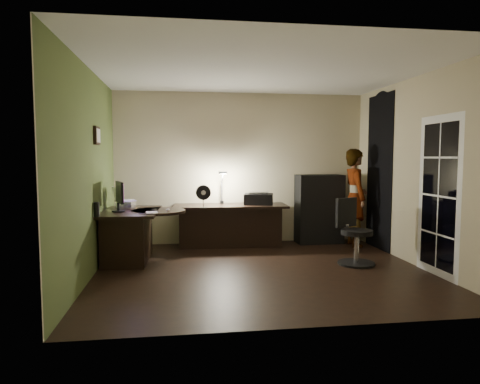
{
  "coord_description": "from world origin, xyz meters",
  "views": [
    {
      "loc": [
        -1.09,
        -5.67,
        1.56
      ],
      "look_at": [
        -0.15,
        1.05,
        1.0
      ],
      "focal_mm": 32.0,
      "sensor_mm": 36.0,
      "label": 1
    }
  ],
  "objects": [
    {
      "name": "laptop",
      "position": [
        -1.94,
        1.12,
        0.98
      ],
      "size": [
        0.4,
        0.39,
        0.22
      ],
      "primitive_type": "cube",
      "rotation": [
        0.0,
        0.0,
        0.36
      ],
      "color": "silver",
      "rests_on": "laptop_stand"
    },
    {
      "name": "desk_right",
      "position": [
        -0.24,
        1.63,
        0.37
      ],
      "size": [
        1.97,
        0.76,
        0.73
      ],
      "primitive_type": "cube",
      "rotation": [
        0.0,
        0.0,
        -0.04
      ],
      "color": "black",
      "rests_on": "floor"
    },
    {
      "name": "office_chair",
      "position": [
        1.43,
        0.14,
        0.48
      ],
      "size": [
        0.7,
        0.7,
        0.95
      ],
      "primitive_type": "cube",
      "rotation": [
        0.0,
        0.0,
        0.42
      ],
      "color": "black",
      "rests_on": "floor"
    },
    {
      "name": "green_wall_overlay",
      "position": [
        -2.24,
        0.0,
        1.35
      ],
      "size": [
        0.0,
        4.0,
        2.7
      ],
      "primitive_type": "cube",
      "color": "#495B2A",
      "rests_on": "floor"
    },
    {
      "name": "headphones",
      "position": [
        0.22,
        1.85,
        0.77
      ],
      "size": [
        0.21,
        0.11,
        0.09
      ],
      "primitive_type": "cube",
      "rotation": [
        0.0,
        0.0,
        0.14
      ],
      "color": "#1A4C8D",
      "rests_on": "desk_right"
    },
    {
      "name": "desk_fan",
      "position": [
        -0.72,
        1.31,
        0.91
      ],
      "size": [
        0.25,
        0.14,
        0.38
      ],
      "primitive_type": "cube",
      "rotation": [
        0.0,
        0.0,
        0.02
      ],
      "color": "black",
      "rests_on": "desk_right"
    },
    {
      "name": "laptop_stand",
      "position": [
        -1.94,
        1.12,
        0.82
      ],
      "size": [
        0.29,
        0.26,
        0.1
      ],
      "primitive_type": "cube",
      "rotation": [
        0.0,
        0.0,
        -0.21
      ],
      "color": "silver",
      "rests_on": "desk_left"
    },
    {
      "name": "wall_back",
      "position": [
        0.0,
        2.0,
        1.35
      ],
      "size": [
        4.5,
        0.01,
        2.7
      ],
      "primitive_type": "cube",
      "color": "#BBAE88",
      "rests_on": "floor"
    },
    {
      "name": "framed_picture",
      "position": [
        -2.22,
        0.45,
        1.85
      ],
      "size": [
        0.04,
        0.3,
        0.25
      ],
      "primitive_type": "cube",
      "color": "black",
      "rests_on": "wall_left"
    },
    {
      "name": "person",
      "position": [
        1.93,
        1.41,
        0.85
      ],
      "size": [
        0.44,
        0.63,
        1.7
      ],
      "primitive_type": "imported",
      "rotation": [
        0.0,
        0.0,
        1.52
      ],
      "color": "#D8A88C",
      "rests_on": "floor"
    },
    {
      "name": "speaker",
      "position": [
        -2.19,
        0.16,
        0.86
      ],
      "size": [
        0.09,
        0.09,
        0.19
      ],
      "primitive_type": "cylinder",
      "rotation": [
        0.0,
        0.0,
        0.3
      ],
      "color": "black",
      "rests_on": "desk_left"
    },
    {
      "name": "pen",
      "position": [
        -1.62,
        0.33,
        0.77
      ],
      "size": [
        0.11,
        0.12,
        0.01
      ],
      "primitive_type": "cube",
      "rotation": [
        0.0,
        0.0,
        0.74
      ],
      "color": "black",
      "rests_on": "desk_left"
    },
    {
      "name": "wall_right",
      "position": [
        2.25,
        0.0,
        1.35
      ],
      "size": [
        0.01,
        4.0,
        2.7
      ],
      "primitive_type": "cube",
      "color": "#BBAE88",
      "rests_on": "floor"
    },
    {
      "name": "desk_lamp",
      "position": [
        -0.37,
        1.83,
        1.03
      ],
      "size": [
        0.21,
        0.31,
        0.62
      ],
      "primitive_type": "cube",
      "rotation": [
        0.0,
        0.0,
        -0.22
      ],
      "color": "black",
      "rests_on": "desk_right"
    },
    {
      "name": "arched_doorway",
      "position": [
        2.24,
        1.15,
        1.3
      ],
      "size": [
        0.01,
        0.9,
        2.6
      ],
      "primitive_type": "cube",
      "color": "black",
      "rests_on": "floor"
    },
    {
      "name": "phone",
      "position": [
        -1.48,
        0.81,
        0.77
      ],
      "size": [
        0.09,
        0.13,
        0.01
      ],
      "primitive_type": "cube",
      "rotation": [
        0.0,
        0.0,
        -0.3
      ],
      "color": "black",
      "rests_on": "desk_left"
    },
    {
      "name": "monitor",
      "position": [
        -1.98,
        0.67,
        0.92
      ],
      "size": [
        0.23,
        0.48,
        0.32
      ],
      "primitive_type": "cube",
      "rotation": [
        0.0,
        0.0,
        0.3
      ],
      "color": "black",
      "rests_on": "desk_left"
    },
    {
      "name": "wall_front",
      "position": [
        0.0,
        -2.0,
        1.35
      ],
      "size": [
        4.5,
        0.01,
        2.7
      ],
      "primitive_type": "cube",
      "color": "#BBAE88",
      "rests_on": "floor"
    },
    {
      "name": "notepad",
      "position": [
        -1.5,
        0.45,
        0.77
      ],
      "size": [
        0.18,
        0.24,
        0.01
      ],
      "primitive_type": "cube",
      "rotation": [
        0.0,
        0.0,
        0.09
      ],
      "color": "silver",
      "rests_on": "desk_left"
    },
    {
      "name": "printer",
      "position": [
        0.26,
        1.63,
        0.83
      ],
      "size": [
        0.57,
        0.49,
        0.22
      ],
      "primitive_type": "cube",
      "rotation": [
        0.0,
        0.0,
        -0.24
      ],
      "color": "black",
      "rests_on": "desk_right"
    },
    {
      "name": "mouse",
      "position": [
        -1.27,
        0.67,
        0.78
      ],
      "size": [
        0.07,
        0.09,
        0.03
      ],
      "primitive_type": "ellipsoid",
      "rotation": [
        0.0,
        0.0,
        0.17
      ],
      "color": "silver",
      "rests_on": "desk_left"
    },
    {
      "name": "ceiling",
      "position": [
        0.0,
        0.0,
        2.71
      ],
      "size": [
        4.5,
        4.0,
        0.01
      ],
      "primitive_type": "cube",
      "color": "silver",
      "rests_on": "floor"
    },
    {
      "name": "desk_left",
      "position": [
        -1.83,
        0.82,
        0.38
      ],
      "size": [
        0.87,
        1.35,
        0.76
      ],
      "primitive_type": "cube",
      "rotation": [
        0.0,
        0.0,
        -0.04
      ],
      "color": "black",
      "rests_on": "floor"
    },
    {
      "name": "wall_left",
      "position": [
        -2.25,
        0.0,
        1.35
      ],
      "size": [
        0.01,
        4.0,
        2.7
      ],
      "primitive_type": "cube",
      "color": "#BBAE88",
      "rests_on": "floor"
    },
    {
      "name": "french_door",
      "position": [
        2.24,
        -0.55,
        1.05
      ],
      "size": [
        0.02,
        0.92,
        2.1
      ],
      "primitive_type": "cube",
      "color": "white",
      "rests_on": "floor"
    },
    {
      "name": "cabinet",
      "position": [
        1.4,
        1.75,
        0.62
      ],
      "size": [
        0.83,
        0.43,
        1.24
      ],
      "primitive_type": "cube",
      "rotation": [
        0.0,
        0.0,
        0.02
      ],
      "color": "black",
      "rests_on": "floor"
    },
    {
      "name": "floor",
      "position": [
        0.0,
        0.0,
        -0.01
      ],
      "size": [
        4.5,
        4.0,
        0.01
      ],
      "primitive_type": "cube",
      "color": "black",
      "rests_on": "ground"
    }
  ]
}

